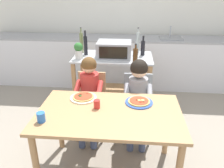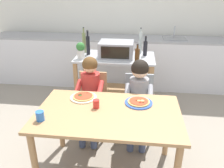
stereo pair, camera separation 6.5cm
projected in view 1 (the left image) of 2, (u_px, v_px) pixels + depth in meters
The scene contains 20 objects.
ground_plane at pixel (117, 117), 3.39m from camera, with size 11.15×11.15×0.00m, color gray.
back_wall_tiled at pixel (123, 10), 4.35m from camera, with size 5.57×0.14×2.70m.
kitchen_counter at pixel (121, 61), 4.34m from camera, with size 5.02×0.60×1.11m.
kitchen_island_cart at pixel (113, 74), 3.39m from camera, with size 1.12×0.63×0.86m.
toaster_oven at pixel (114, 49), 3.22m from camera, with size 0.48×0.37×0.22m.
bottle_slim_sauce at pixel (138, 42), 3.38m from camera, with size 0.05×0.05×0.37m.
bottle_brown_beer at pixel (143, 47), 3.28m from camera, with size 0.06×0.06×0.28m.
bottle_squat_spirits at pixel (82, 43), 3.39m from camera, with size 0.05×0.05×0.38m.
bottle_clear_vinegar at pixel (86, 45), 3.29m from camera, with size 0.05×0.05×0.35m.
bottle_tall_green_wine at pixel (135, 55), 2.99m from camera, with size 0.06×0.06×0.25m.
potted_herb_plant at pixel (79, 50), 3.12m from camera, with size 0.12×0.12×0.23m.
dining_table at pixel (109, 121), 2.16m from camera, with size 1.35×0.82×0.73m.
dining_chair_left at pixel (91, 100), 2.86m from camera, with size 0.36×0.36×0.81m.
dining_chair_right at pixel (137, 102), 2.81m from camera, with size 0.36×0.36×0.81m.
child_in_red_shirt at pixel (89, 91), 2.68m from camera, with size 0.32×0.42×1.04m.
child_in_grey_shirt at pixel (138, 92), 2.63m from camera, with size 0.32×0.42×1.03m.
pizza_plate_cream at pixel (83, 97), 2.37m from camera, with size 0.27×0.27×0.03m.
pizza_plate_blue_rimmed at pixel (139, 102), 2.28m from camera, with size 0.27×0.27×0.03m.
drinking_cup_blue at pixel (41, 117), 1.96m from camera, with size 0.07×0.07×0.09m, color blue.
drinking_cup_red at pixel (97, 104), 2.17m from camera, with size 0.06×0.06×0.08m, color red.
Camera 1 is at (0.19, -1.83, 1.83)m, focal length 36.68 mm.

